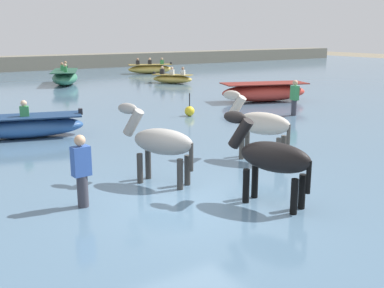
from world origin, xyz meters
name	(u,v)px	position (x,y,z in m)	size (l,w,h in m)	color
ground_plane	(196,216)	(0.00, 0.00, 0.00)	(120.00, 120.00, 0.00)	#756B56
water_surface	(44,123)	(0.00, 10.00, 0.14)	(90.00, 90.00, 0.29)	slate
horse_lead_black	(271,159)	(1.05, -0.85, 1.16)	(0.92, 1.79, 1.96)	black
horse_trailing_pinto	(260,125)	(2.95, 1.61, 1.16)	(1.08, 1.75, 1.97)	beige
horse_flank_grey	(160,144)	(-0.02, 1.33, 1.15)	(1.17, 1.69, 1.94)	gray
boat_distant_west	(264,92)	(9.75, 9.04, 0.70)	(4.26, 2.64, 0.83)	#BC382D
boat_far_offshore	(26,127)	(-1.26, 7.34, 0.62)	(3.56, 1.98, 1.14)	#28518E
boat_mid_outer	(65,77)	(4.40, 20.78, 0.71)	(2.85, 4.31, 1.32)	#337556
boat_distant_east	(150,69)	(12.21, 24.57, 0.64)	(3.53, 2.18, 1.16)	gold
boat_near_starboard	(172,78)	(10.14, 17.84, 0.58)	(2.28, 2.51, 1.01)	gold
person_onlooker_right	(82,176)	(-1.86, 0.93, 0.87)	(0.33, 0.22, 1.63)	#383842
person_spectator_far	(294,100)	(8.20, 5.63, 0.87)	(0.26, 0.35, 1.63)	#383842
channel_buoy	(190,111)	(4.83, 7.69, 0.48)	(0.37, 0.37, 0.86)	yellow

